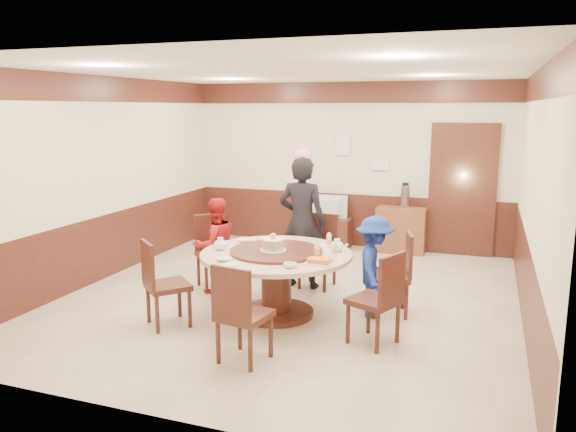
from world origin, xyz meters
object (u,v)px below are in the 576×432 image
(banquet_table, at_px, (276,271))
(side_cabinet, at_px, (401,230))
(birthday_cake, at_px, (273,244))
(shrimp_platter, at_px, (319,262))
(tv_stand, at_px, (326,232))
(person_standing, at_px, (302,222))
(thermos, at_px, (405,197))
(person_blue, at_px, (374,267))
(television, at_px, (327,207))
(person_red, at_px, (215,245))

(banquet_table, bearing_deg, side_cabinet, 74.95)
(birthday_cake, bearing_deg, side_cabinet, 74.80)
(side_cabinet, bearing_deg, banquet_table, -105.05)
(shrimp_platter, height_order, side_cabinet, shrimp_platter)
(tv_stand, height_order, side_cabinet, side_cabinet)
(person_standing, distance_m, thermos, 2.51)
(banquet_table, xyz_separation_m, person_blue, (1.06, 0.36, 0.05))
(birthday_cake, relative_size, side_cabinet, 0.38)
(shrimp_platter, distance_m, television, 3.81)
(banquet_table, relative_size, person_standing, 0.98)
(person_standing, height_order, person_red, person_standing)
(person_blue, bearing_deg, side_cabinet, -7.55)
(birthday_cake, bearing_deg, person_red, 150.76)
(side_cabinet, relative_size, thermos, 2.11)
(banquet_table, distance_m, person_red, 1.18)
(tv_stand, bearing_deg, birthday_cake, -84.34)
(person_standing, relative_size, birthday_cake, 5.83)
(shrimp_platter, distance_m, thermos, 3.74)
(tv_stand, xyz_separation_m, thermos, (1.32, 0.03, 0.69))
(banquet_table, height_order, birthday_cake, birthday_cake)
(banquet_table, bearing_deg, person_standing, 92.96)
(person_red, height_order, television, person_red)
(television, distance_m, side_cabinet, 1.32)
(banquet_table, height_order, television, television)
(person_blue, height_order, thermos, person_blue)
(birthday_cake, height_order, television, birthday_cake)
(banquet_table, bearing_deg, person_red, 152.92)
(television, bearing_deg, person_standing, 95.91)
(person_standing, distance_m, side_cabinet, 2.54)
(person_standing, height_order, birthday_cake, person_standing)
(person_red, height_order, person_blue, person_red)
(shrimp_platter, bearing_deg, person_standing, 114.93)
(person_red, height_order, tv_stand, person_red)
(banquet_table, height_order, person_standing, person_standing)
(birthday_cake, bearing_deg, shrimp_platter, -23.32)
(person_blue, bearing_deg, person_red, 74.91)
(tv_stand, relative_size, television, 1.24)
(banquet_table, height_order, person_blue, person_blue)
(side_cabinet, height_order, thermos, thermos)
(banquet_table, height_order, thermos, thermos)
(shrimp_platter, height_order, thermos, thermos)
(shrimp_platter, bearing_deg, birthday_cake, 156.68)
(birthday_cake, bearing_deg, person_standing, 91.85)
(person_standing, xyz_separation_m, person_blue, (1.12, -0.76, -0.29))
(shrimp_platter, bearing_deg, person_blue, 55.59)
(person_red, bearing_deg, thermos, -175.23)
(person_blue, height_order, television, person_blue)
(person_standing, xyz_separation_m, thermos, (1.02, 2.29, 0.06))
(person_red, relative_size, tv_stand, 1.46)
(person_standing, distance_m, shrimp_platter, 1.58)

